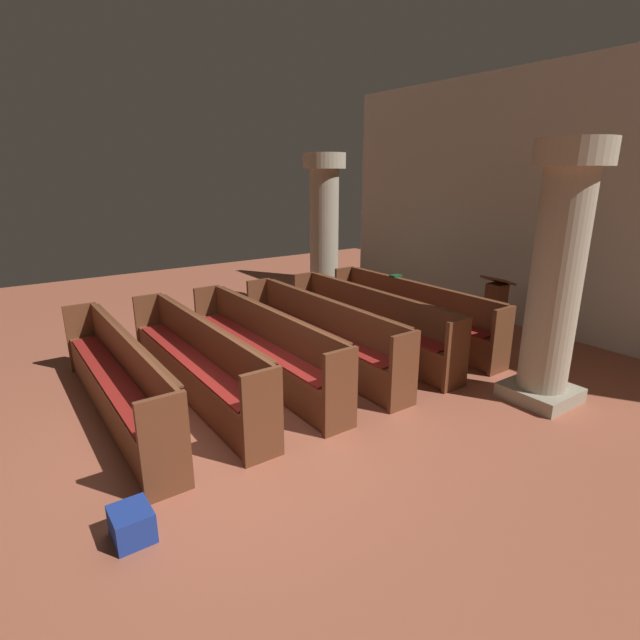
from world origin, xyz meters
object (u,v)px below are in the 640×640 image
object	(u,v)px
pew_row_4	(195,358)
kneeler_box_blue	(132,524)
pew_row_5	(116,375)
pillar_far_side	(324,230)
pew_row_0	(410,310)
hymn_book	(396,276)
pew_row_2	(319,330)
pew_row_1	(368,320)
pew_row_3	(262,343)
pillar_aisle_side	(557,273)
lectern	(495,312)

from	to	relation	value
pew_row_4	kneeler_box_blue	bearing A→B (deg)	-32.89
pew_row_5	pillar_far_side	distance (m)	5.55
pew_row_0	kneeler_box_blue	xyz separation A→B (m)	(2.14, -5.20, -0.39)
pew_row_0	hymn_book	size ratio (longest dim) A/B	18.81
pew_row_2	pew_row_1	bearing A→B (deg)	90.00
pew_row_3	pillar_aisle_side	distance (m)	3.81
pew_row_4	pillar_aisle_side	world-z (taller)	pillar_aisle_side
pew_row_4	hymn_book	bearing A→B (deg)	98.30
pew_row_5	pillar_far_side	bearing A→B (deg)	118.02
pillar_far_side	hymn_book	world-z (taller)	pillar_far_side
pew_row_2	pew_row_3	size ratio (longest dim) A/B	1.00
pillar_far_side	hymn_book	distance (m)	2.08
pew_row_1	pillar_far_side	distance (m)	2.96
pew_row_2	pillar_aisle_side	bearing A→B (deg)	31.48
pew_row_0	hymn_book	world-z (taller)	hymn_book
pew_row_3	kneeler_box_blue	world-z (taller)	pew_row_3
pew_row_0	kneeler_box_blue	bearing A→B (deg)	-67.63
pew_row_0	pew_row_1	size ratio (longest dim) A/B	1.00
pew_row_2	pillar_aisle_side	distance (m)	3.25
pillar_aisle_side	lectern	bearing A→B (deg)	139.39
pew_row_3	pew_row_5	bearing A→B (deg)	-90.00
pew_row_0	pew_row_1	distance (m)	0.95
pew_row_3	hymn_book	xyz separation A→B (m)	(-0.58, 3.05, 0.47)
lectern	pew_row_0	bearing A→B (deg)	-121.27
pillar_far_side	hymn_book	bearing A→B (deg)	4.58
pew_row_0	lectern	bearing A→B (deg)	58.73
kneeler_box_blue	pillar_far_side	bearing A→B (deg)	131.91
pew_row_4	pillar_aisle_side	distance (m)	4.50
lectern	pew_row_5	bearing A→B (deg)	-97.25
pew_row_1	lectern	distance (m)	2.35
pew_row_0	pew_row_4	size ratio (longest dim) A/B	1.00
pew_row_1	pillar_aisle_side	distance (m)	2.90
pillar_far_side	pew_row_5	bearing A→B (deg)	-61.98
lectern	pew_row_1	bearing A→B (deg)	-109.09
pew_row_5	pillar_aisle_side	bearing A→B (deg)	59.69
pew_row_3	pew_row_0	bearing A→B (deg)	90.00
pew_row_3	hymn_book	distance (m)	3.14
pew_row_2	lectern	distance (m)	3.26
pew_row_5	lectern	bearing A→B (deg)	82.75
pew_row_0	lectern	world-z (taller)	lectern
pew_row_2	hymn_book	distance (m)	2.23
lectern	kneeler_box_blue	distance (m)	6.61
pew_row_1	pew_row_0	bearing A→B (deg)	90.00
pew_row_1	pew_row_5	xyz separation A→B (m)	(0.00, -3.81, 0.00)
pew_row_0	pew_row_4	bearing A→B (deg)	-90.00
pew_row_2	pew_row_0	bearing A→B (deg)	90.00
pew_row_1	hymn_book	distance (m)	1.37
pew_row_5	pillar_aisle_side	distance (m)	5.28
pew_row_3	pillar_aisle_side	world-z (taller)	pillar_aisle_side
pew_row_3	pew_row_5	distance (m)	1.91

